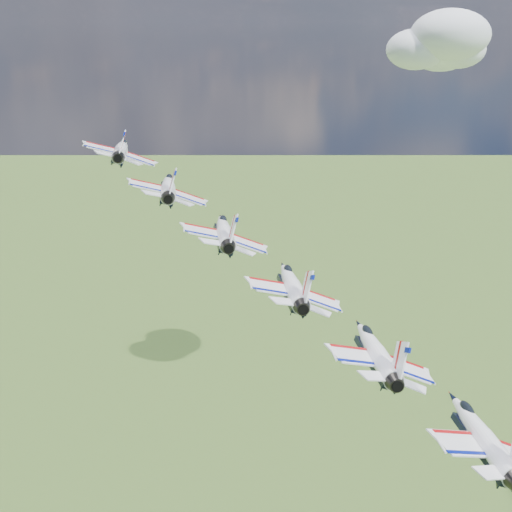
# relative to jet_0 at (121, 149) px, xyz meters

# --- Properties ---
(cloud_far) EXTENTS (53.36, 41.93, 20.96)m
(cloud_far) POSITION_rel_jet_0_xyz_m (80.07, 189.37, 11.05)
(cloud_far) COLOR white
(jet_0) EXTENTS (13.53, 16.84, 7.44)m
(jet_0) POSITION_rel_jet_0_xyz_m (0.00, 0.00, 0.00)
(jet_0) COLOR white
(jet_1) EXTENTS (13.53, 16.84, 7.44)m
(jet_1) POSITION_rel_jet_0_xyz_m (8.31, -9.31, -3.29)
(jet_1) COLOR white
(jet_2) EXTENTS (13.53, 16.84, 7.44)m
(jet_2) POSITION_rel_jet_0_xyz_m (16.62, -18.63, -6.59)
(jet_2) COLOR silver
(jet_3) EXTENTS (13.53, 16.84, 7.44)m
(jet_3) POSITION_rel_jet_0_xyz_m (24.93, -27.94, -9.88)
(jet_3) COLOR white
(jet_4) EXTENTS (13.53, 16.84, 7.44)m
(jet_4) POSITION_rel_jet_0_xyz_m (33.24, -37.26, -13.18)
(jet_4) COLOR white
(jet_5) EXTENTS (13.53, 16.84, 7.44)m
(jet_5) POSITION_rel_jet_0_xyz_m (41.55, -46.57, -16.47)
(jet_5) COLOR white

